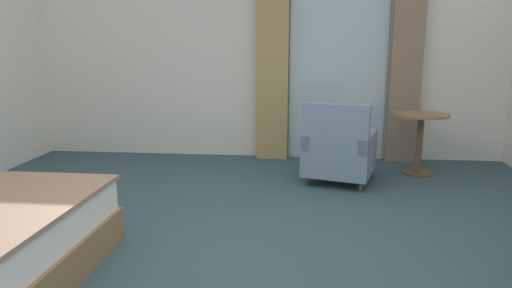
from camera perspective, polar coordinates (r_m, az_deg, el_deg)
The scene contains 7 objects.
ground at distance 3.36m, azimuth -2.78°, elevation -14.95°, with size 6.83×6.81×0.10m, color #334C51.
wall_back at distance 6.12m, azimuth 1.41°, elevation 10.65°, with size 6.43×0.12×2.62m, color white.
balcony_glass_door at distance 6.05m, azimuth 10.24°, elevation 8.95°, with size 1.25×0.02×2.31m, color silver.
curtain_panel_left at distance 5.94m, azimuth 2.09°, elevation 9.47°, with size 0.41×0.10×2.39m, color tan.
curtain_panel_right at distance 6.07m, azimuth 18.38°, elevation 8.92°, with size 0.38×0.10×2.39m, color #897056.
armchair_by_window at distance 5.06m, azimuth 10.40°, elevation -0.94°, with size 0.89×0.92×0.91m.
round_cafe_table at distance 5.60m, azimuth 20.01°, elevation 1.68°, with size 0.62×0.62×0.72m.
Camera 1 is at (0.45, -2.96, 1.49)m, focal length 31.75 mm.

